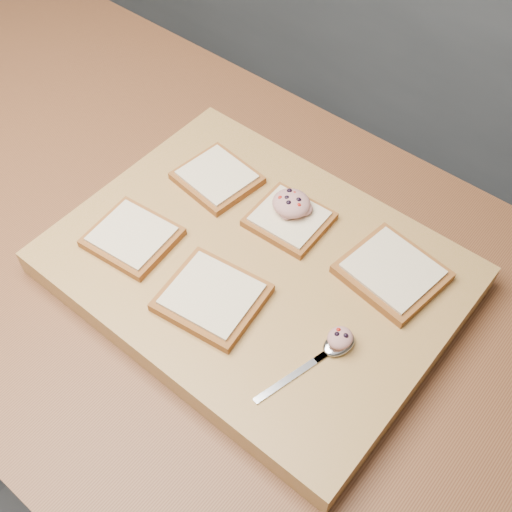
{
  "coord_description": "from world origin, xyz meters",
  "views": [
    {
      "loc": [
        0.29,
        -0.4,
        1.67
      ],
      "look_at": [
        -0.06,
        0.02,
        0.96
      ],
      "focal_mm": 45.0,
      "sensor_mm": 36.0,
      "label": 1
    }
  ],
  "objects_px": {
    "bread_far_center": "(289,219)",
    "cutting_board": "(256,270)",
    "spoon": "(332,348)",
    "tuna_salad_dollop": "(291,203)"
  },
  "relations": [
    {
      "from": "bread_far_center",
      "to": "cutting_board",
      "type": "bearing_deg",
      "value": -85.05
    },
    {
      "from": "bread_far_center",
      "to": "tuna_salad_dollop",
      "type": "distance_m",
      "value": 0.02
    },
    {
      "from": "cutting_board",
      "to": "bread_far_center",
      "type": "height_order",
      "value": "bread_far_center"
    },
    {
      "from": "bread_far_center",
      "to": "spoon",
      "type": "height_order",
      "value": "bread_far_center"
    },
    {
      "from": "bread_far_center",
      "to": "spoon",
      "type": "relative_size",
      "value": 0.72
    },
    {
      "from": "tuna_salad_dollop",
      "to": "bread_far_center",
      "type": "bearing_deg",
      "value": -61.8
    },
    {
      "from": "cutting_board",
      "to": "spoon",
      "type": "relative_size",
      "value": 3.49
    },
    {
      "from": "cutting_board",
      "to": "tuna_salad_dollop",
      "type": "bearing_deg",
      "value": 97.79
    },
    {
      "from": "cutting_board",
      "to": "tuna_salad_dollop",
      "type": "xyz_separation_m",
      "value": [
        -0.01,
        0.1,
        0.05
      ]
    },
    {
      "from": "tuna_salad_dollop",
      "to": "spoon",
      "type": "relative_size",
      "value": 0.37
    }
  ]
}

